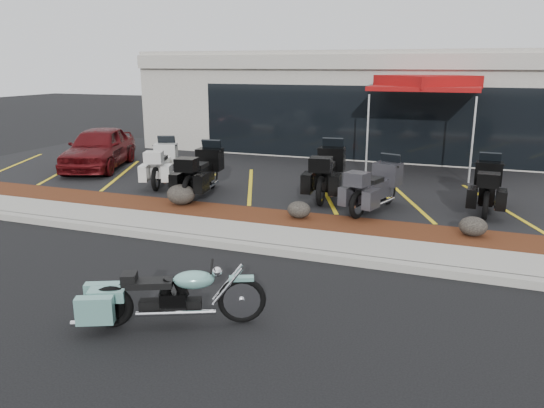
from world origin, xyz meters
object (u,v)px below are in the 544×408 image
at_px(touring_white, 167,157).
at_px(parked_car, 99,148).
at_px(hero_cruiser, 242,293).
at_px(traffic_cone, 321,167).
at_px(popup_canopy, 426,84).

distance_m(touring_white, parked_car, 3.08).
bearing_deg(hero_cruiser, traffic_cone, 74.64).
bearing_deg(popup_canopy, traffic_cone, -144.60).
distance_m(touring_white, traffic_cone, 4.77).
distance_m(touring_white, popup_canopy, 8.42).
xyz_separation_m(hero_cruiser, popup_canopy, (1.33, 11.56, 2.45)).
relative_size(hero_cruiser, traffic_cone, 5.84).
xyz_separation_m(traffic_cone, popup_canopy, (2.88, 1.82, 2.53)).
height_order(touring_white, popup_canopy, popup_canopy).
xyz_separation_m(hero_cruiser, touring_white, (-5.71, 7.44, 0.36)).
bearing_deg(traffic_cone, popup_canopy, 32.28).
relative_size(traffic_cone, popup_canopy, 0.13).
height_order(hero_cruiser, parked_car, parked_car).
bearing_deg(touring_white, popup_canopy, -79.67).
distance_m(hero_cruiser, traffic_cone, 9.86).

